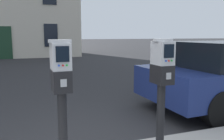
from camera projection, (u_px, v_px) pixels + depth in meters
The scene contains 2 objects.
parking_meter_near_kerb at pixel (61, 85), 2.24m from camera, with size 0.23×0.26×1.38m.
parking_meter_twin_adjacent at pixel (162, 78), 2.59m from camera, with size 0.23×0.26×1.38m.
Camera 1 is at (-0.74, -2.56, 1.56)m, focal length 37.83 mm.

